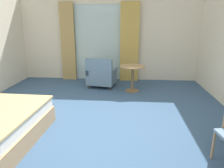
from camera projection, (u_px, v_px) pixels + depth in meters
name	position (u px, v px, depth m)	size (l,w,h in m)	color
ground	(91.00, 130.00, 3.81)	(6.39, 7.65, 0.10)	#38567A
wall_back	(109.00, 38.00, 6.82)	(5.99, 0.12, 2.74)	silver
balcony_glass_door	(99.00, 43.00, 6.82)	(1.56, 0.02, 2.41)	silver
curtain_panel_left	(68.00, 42.00, 6.79)	(0.45, 0.10, 2.48)	tan
curtain_panel_right	(129.00, 43.00, 6.63)	(0.59, 0.10, 2.48)	tan
armchair_by_window	(101.00, 76.00, 6.17)	(0.88, 0.85, 0.88)	slate
round_cafe_table	(133.00, 72.00, 5.72)	(0.68, 0.68, 0.73)	tan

